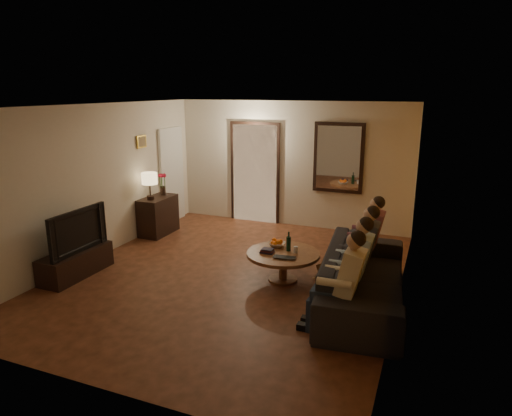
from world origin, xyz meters
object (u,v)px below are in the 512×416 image
at_px(dresser, 158,216).
at_px(tv_stand, 76,263).
at_px(person_a, 344,287).
at_px(laptop, 284,259).
at_px(dog, 333,269).
at_px(wine_bottle, 289,241).
at_px(tv, 73,230).
at_px(sofa, 364,277).
at_px(person_d, 368,241).
at_px(coffee_table, 283,266).
at_px(table_lamp, 150,186).
at_px(person_b, 354,269).
at_px(person_c, 361,254).
at_px(bowl, 277,244).

distance_m(dresser, tv_stand, 2.29).
bearing_deg(person_a, laptop, 138.35).
distance_m(dog, wine_bottle, 0.78).
relative_size(tv, sofa, 0.44).
distance_m(sofa, person_d, 0.93).
height_order(tv, person_d, person_d).
bearing_deg(coffee_table, dresser, 157.54).
bearing_deg(laptop, tv, -173.04).
height_order(table_lamp, laptop, table_lamp).
height_order(person_b, laptop, person_b).
xyz_separation_m(sofa, coffee_table, (-1.26, 0.32, -0.16)).
xyz_separation_m(person_d, laptop, (-1.06, -0.86, -0.14)).
xyz_separation_m(tv_stand, tv, (0.00, 0.00, 0.53)).
distance_m(person_d, coffee_table, 1.35).
bearing_deg(sofa, person_d, 0.81).
distance_m(person_b, wine_bottle, 1.32).
height_order(sofa, wine_bottle, sofa).
height_order(dog, coffee_table, dog).
bearing_deg(tv_stand, laptop, 13.17).
xyz_separation_m(person_b, wine_bottle, (-1.11, 0.72, 0.01)).
bearing_deg(sofa, person_c, 12.90).
xyz_separation_m(tv, person_c, (4.22, 1.00, -0.14)).
bearing_deg(bowl, tv_stand, -156.72).
distance_m(tv, dog, 3.99).
bearing_deg(dresser, table_lamp, -90.00).
xyz_separation_m(dresser, table_lamp, (0.00, -0.22, 0.65)).
distance_m(person_d, laptop, 1.37).
bearing_deg(dog, bowl, -169.80).
relative_size(person_b, wine_bottle, 3.87).
bearing_deg(person_c, person_b, -90.00).
height_order(table_lamp, coffee_table, table_lamp).
bearing_deg(person_b, table_lamp, 158.45).
relative_size(person_a, coffee_table, 1.08).
relative_size(person_c, bowl, 4.63).
bearing_deg(laptop, tv_stand, -173.04).
relative_size(tv_stand, person_b, 1.01).
distance_m(person_d, dog, 0.74).
bearing_deg(tv_stand, person_a, -2.74).
distance_m(person_b, bowl, 1.59).
distance_m(dresser, person_a, 4.90).
xyz_separation_m(person_d, bowl, (-1.34, -0.36, -0.12)).
height_order(table_lamp, wine_bottle, table_lamp).
bearing_deg(dog, person_b, -38.39).
bearing_deg(laptop, sofa, -8.24).
relative_size(tv_stand, wine_bottle, 3.92).
xyz_separation_m(table_lamp, laptop, (3.16, -1.32, -0.56)).
distance_m(person_a, coffee_table, 1.72).
distance_m(bowl, wine_bottle, 0.29).
bearing_deg(dresser, person_b, -24.09).
xyz_separation_m(tv_stand, dog, (3.82, 1.06, 0.08)).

